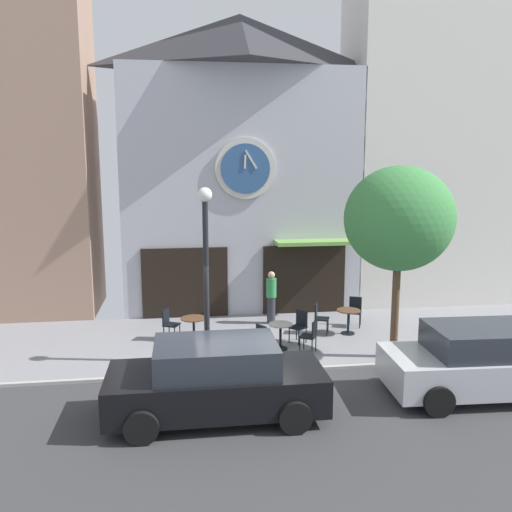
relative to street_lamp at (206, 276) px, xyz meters
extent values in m
cube|color=gray|center=(0.96, 1.64, -2.28)|extent=(25.94, 5.14, 0.05)
cube|color=#38383A|center=(0.96, -3.95, -2.28)|extent=(25.94, 6.04, 0.05)
cube|color=#A8A5A0|center=(0.96, -0.91, -2.22)|extent=(25.94, 0.12, 0.08)
cube|color=#B2B2BC|center=(1.48, 5.54, 1.78)|extent=(7.94, 2.67, 8.07)
pyramid|color=#2D2D33|center=(1.48, 5.54, 6.69)|extent=(7.15, 3.74, 1.75)
cylinder|color=beige|center=(1.48, 4.15, 2.57)|extent=(1.93, 0.10, 1.93)
cylinder|color=#2D5184|center=(1.48, 4.09, 2.57)|extent=(1.58, 0.04, 1.58)
cube|color=beige|center=(1.47, 4.05, 2.79)|extent=(0.09, 0.03, 0.44)
cube|color=beige|center=(1.66, 4.05, 2.86)|extent=(0.40, 0.03, 0.61)
cube|color=black|center=(-0.51, 4.17, -1.11)|extent=(2.78, 0.10, 2.30)
cube|color=black|center=(3.46, 4.17, -1.11)|extent=(2.78, 0.10, 2.30)
cube|color=#72A84C|center=(3.70, 3.86, 0.19)|extent=(2.54, 0.90, 0.12)
cube|color=#9E7A66|center=(-5.97, 5.73, 4.51)|extent=(5.04, 3.03, 13.52)
cube|color=silver|center=(8.74, 5.72, 5.40)|extent=(6.66, 3.02, 15.32)
cylinder|color=black|center=(0.00, 0.00, -2.08)|extent=(0.32, 0.32, 0.36)
cylinder|color=black|center=(0.00, 0.00, -0.21)|extent=(0.14, 0.14, 4.08)
sphere|color=white|center=(0.00, 0.00, 2.01)|extent=(0.36, 0.36, 0.36)
cylinder|color=brown|center=(4.85, -0.28, -0.92)|extent=(0.20, 0.20, 2.66)
ellipsoid|color=#3D8442|center=(4.85, -0.28, 1.39)|extent=(2.80, 2.52, 2.66)
cylinder|color=black|center=(-0.30, 1.47, -1.89)|extent=(0.07, 0.07, 0.74)
cylinder|color=black|center=(-0.30, 1.47, -2.24)|extent=(0.40, 0.40, 0.03)
cylinder|color=brown|center=(-0.30, 1.47, -1.52)|extent=(0.72, 0.72, 0.03)
cylinder|color=black|center=(2.02, 0.69, -1.90)|extent=(0.07, 0.07, 0.70)
cylinder|color=black|center=(2.02, 0.69, -2.24)|extent=(0.40, 0.40, 0.03)
cylinder|color=gray|center=(2.02, 0.69, -1.55)|extent=(0.66, 0.66, 0.03)
cylinder|color=black|center=(4.26, 1.74, -1.90)|extent=(0.07, 0.07, 0.71)
cylinder|color=black|center=(4.26, 1.74, -2.24)|extent=(0.40, 0.40, 0.03)
cylinder|color=brown|center=(4.26, 1.74, -1.54)|extent=(0.70, 0.70, 0.03)
cube|color=black|center=(1.55, 0.15, -1.81)|extent=(0.56, 0.56, 0.04)
cube|color=black|center=(1.40, 0.05, -1.58)|extent=(0.25, 0.34, 0.45)
cylinder|color=black|center=(1.78, 0.10, -2.03)|extent=(0.03, 0.03, 0.45)
cylinder|color=black|center=(1.59, 0.39, -2.03)|extent=(0.03, 0.03, 0.45)
cylinder|color=black|center=(1.50, -0.09, -2.03)|extent=(0.03, 0.03, 0.45)
cylinder|color=black|center=(1.31, 0.19, -2.03)|extent=(0.03, 0.03, 0.45)
cube|color=black|center=(3.49, 1.87, -1.81)|extent=(0.52, 0.52, 0.04)
cube|color=black|center=(3.32, 1.93, -1.58)|extent=(0.17, 0.37, 0.45)
cylinder|color=black|center=(3.59, 1.65, -2.03)|extent=(0.03, 0.03, 0.45)
cylinder|color=black|center=(3.71, 1.97, -2.03)|extent=(0.03, 0.03, 0.45)
cylinder|color=black|center=(3.27, 1.77, -2.03)|extent=(0.03, 0.03, 0.45)
cylinder|color=black|center=(3.39, 2.09, -2.03)|extent=(0.03, 0.03, 0.45)
cube|color=black|center=(4.67, 2.41, -1.81)|extent=(0.52, 0.52, 0.04)
cube|color=black|center=(4.74, 2.58, -1.58)|extent=(0.37, 0.18, 0.45)
cylinder|color=black|center=(4.45, 2.32, -2.03)|extent=(0.03, 0.03, 0.45)
cylinder|color=black|center=(4.77, 2.19, -2.03)|extent=(0.03, 0.03, 0.45)
cylinder|color=black|center=(4.58, 2.64, -2.03)|extent=(0.03, 0.03, 0.45)
cylinder|color=black|center=(4.90, 2.50, -2.03)|extent=(0.03, 0.03, 0.45)
cube|color=black|center=(2.70, 0.33, -1.81)|extent=(0.55, 0.55, 0.04)
cube|color=black|center=(2.86, 0.24, -1.58)|extent=(0.23, 0.35, 0.45)
cylinder|color=black|center=(2.64, 0.56, -2.03)|extent=(0.03, 0.03, 0.45)
cylinder|color=black|center=(2.47, 0.27, -2.03)|extent=(0.03, 0.03, 0.45)
cylinder|color=black|center=(2.93, 0.39, -2.03)|extent=(0.03, 0.03, 0.45)
cylinder|color=black|center=(2.76, 0.10, -2.03)|extent=(0.03, 0.03, 0.45)
cube|color=black|center=(-0.92, 1.88, -1.81)|extent=(0.53, 0.53, 0.04)
cube|color=black|center=(-1.09, 1.96, -1.58)|extent=(0.20, 0.36, 0.45)
cylinder|color=black|center=(-0.84, 1.66, -2.03)|extent=(0.03, 0.03, 0.45)
cylinder|color=black|center=(-0.70, 1.97, -2.03)|extent=(0.03, 0.03, 0.45)
cylinder|color=black|center=(-1.15, 1.80, -2.03)|extent=(0.03, 0.03, 0.45)
cylinder|color=black|center=(-1.01, 2.11, -2.03)|extent=(0.03, 0.03, 0.45)
cube|color=black|center=(2.60, 1.15, -1.81)|extent=(0.56, 0.56, 0.04)
cube|color=black|center=(2.74, 1.26, -1.58)|extent=(0.28, 0.32, 0.45)
cylinder|color=black|center=(2.36, 1.16, -2.03)|extent=(0.03, 0.03, 0.45)
cylinder|color=black|center=(2.58, 0.91, -2.03)|extent=(0.03, 0.03, 0.45)
cylinder|color=black|center=(2.62, 1.38, -2.03)|extent=(0.03, 0.03, 0.45)
cylinder|color=black|center=(2.84, 1.13, -2.03)|extent=(0.03, 0.03, 0.45)
cylinder|color=#2D2D38|center=(2.17, 3.10, -1.83)|extent=(0.27, 0.27, 0.85)
cylinder|color=#338C4C|center=(2.17, 3.10, -1.11)|extent=(0.34, 0.34, 0.60)
sphere|color=tan|center=(2.17, 3.10, -0.70)|extent=(0.22, 0.22, 0.22)
cube|color=black|center=(0.03, -3.01, -1.66)|extent=(4.30, 1.81, 0.75)
cube|color=#262B33|center=(0.03, -3.01, -1.01)|extent=(2.41, 1.59, 0.60)
cylinder|color=black|center=(1.45, -3.91, -1.94)|extent=(0.64, 0.22, 0.64)
cylinder|color=black|center=(1.45, -2.11, -1.94)|extent=(0.64, 0.22, 0.64)
cylinder|color=black|center=(-1.38, -3.91, -1.94)|extent=(0.64, 0.22, 0.64)
cylinder|color=black|center=(-1.39, -2.11, -1.94)|extent=(0.64, 0.22, 0.64)
cube|color=#B7BABF|center=(5.90, -2.79, -1.66)|extent=(4.37, 1.98, 0.75)
cube|color=#262B33|center=(5.90, -2.79, -1.01)|extent=(2.47, 1.69, 0.60)
cylinder|color=black|center=(4.45, -3.62, -1.94)|extent=(0.65, 0.25, 0.64)
cylinder|color=black|center=(4.52, -1.83, -1.94)|extent=(0.65, 0.25, 0.64)
camera|label=1|loc=(-0.58, -13.22, 2.82)|focal=38.05mm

